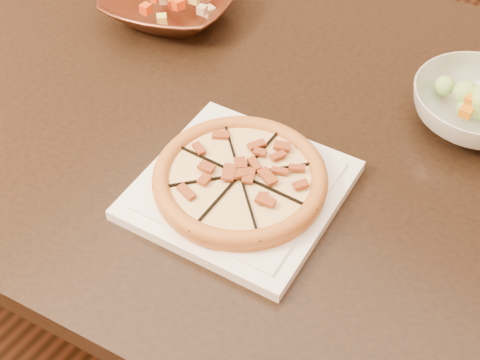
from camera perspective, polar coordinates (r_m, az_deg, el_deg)
The scene contains 6 objects.
floor at distance 1.80m, azimuth -3.83°, elevation -9.21°, with size 4.00×4.00×0.02m, color #3B1E12.
dining_table at distance 1.19m, azimuth -0.11°, elevation 3.32°, with size 1.60×1.13×0.75m.
plate at distance 0.97m, azimuth 0.00°, elevation -0.79°, with size 0.30×0.30×0.02m.
pizza at distance 0.95m, azimuth -0.00°, elevation 0.16°, with size 0.25×0.25×0.03m.
bronze_bowl at distance 1.33m, azimuth -5.90°, elevation 14.86°, with size 0.25×0.25×0.06m, color brown.
salad_bowl at distance 1.13m, azimuth 19.57°, elevation 5.87°, with size 0.21×0.21×0.07m, color #BAC2BD.
Camera 1 is at (0.68, -0.75, 1.48)m, focal length 50.00 mm.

